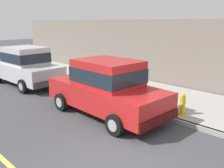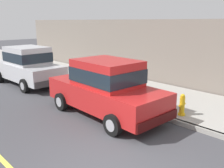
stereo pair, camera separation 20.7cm
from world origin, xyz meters
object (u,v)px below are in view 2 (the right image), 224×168
car_silver_sedan (28,65)px  dog_white (122,85)px  fire_hydrant (182,105)px  car_red_sedan (106,87)px

car_silver_sedan → dog_white: size_ratio=6.82×
dog_white → fire_hydrant: 3.34m
car_red_sedan → dog_white: size_ratio=6.84×
car_silver_sedan → dog_white: car_silver_sedan is taller
fire_hydrant → car_red_sedan: bearing=126.8°
car_red_sedan → dog_white: 2.50m
dog_white → car_red_sedan: bearing=-149.0°
car_red_sedan → fire_hydrant: 2.59m
car_silver_sedan → dog_white: 5.14m
fire_hydrant → dog_white: bearing=80.3°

